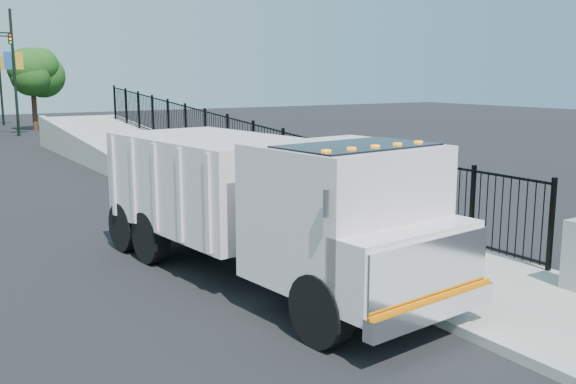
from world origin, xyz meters
TOP-DOWN VIEW (x-y plane):
  - ground at (0.00, 0.00)m, footprint 120.00×120.00m
  - sidewalk at (1.93, -2.00)m, footprint 3.55×12.00m
  - curb at (0.00, -2.00)m, footprint 0.30×12.00m
  - ramp at (2.12, 16.00)m, footprint 3.95×24.06m
  - iron_fence at (3.55, 12.00)m, footprint 0.10×28.00m
  - truck at (-1.30, 0.64)m, footprint 3.62×8.60m
  - worker at (0.40, -0.58)m, footprint 0.65×0.81m
  - debris at (2.93, 1.17)m, footprint 0.41×0.41m
  - light_pole_1 at (-0.43, 34.98)m, footprint 3.77×0.22m
  - tree_1 at (1.69, 39.06)m, footprint 2.86×2.86m

SIDE VIEW (x-z plane):
  - ground at x=0.00m, z-range 0.00..0.00m
  - ramp at x=2.12m, z-range -1.60..1.60m
  - sidewalk at x=1.93m, z-range 0.00..0.12m
  - curb at x=0.00m, z-range 0.00..0.16m
  - debris at x=2.93m, z-range 0.12..0.22m
  - iron_fence at x=3.55m, z-range 0.00..1.80m
  - worker at x=0.40m, z-range 0.12..2.04m
  - truck at x=-1.30m, z-range 0.18..3.04m
  - tree_1 at x=1.69m, z-range 1.24..6.67m
  - light_pole_1 at x=-0.43m, z-range 0.36..8.36m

